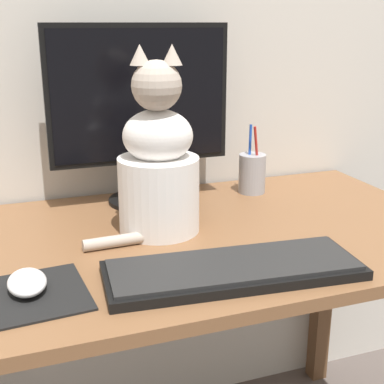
{
  "coord_description": "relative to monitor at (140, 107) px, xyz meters",
  "views": [
    {
      "loc": [
        -0.36,
        -1.01,
        1.14
      ],
      "look_at": [
        -0.03,
        -0.08,
        0.83
      ],
      "focal_mm": 50.0,
      "sensor_mm": 36.0,
      "label": 1
    }
  ],
  "objects": [
    {
      "name": "desk",
      "position": [
        0.05,
        -0.24,
        -0.34
      ],
      "size": [
        1.17,
        0.67,
        0.71
      ],
      "color": "brown",
      "rests_on": "ground_plane"
    },
    {
      "name": "monitor",
      "position": [
        0.0,
        0.0,
        0.0
      ],
      "size": [
        0.44,
        0.17,
        0.43
      ],
      "color": "black",
      "rests_on": "desk"
    },
    {
      "name": "keyboard",
      "position": [
        0.05,
        -0.45,
        -0.23
      ],
      "size": [
        0.47,
        0.2,
        0.02
      ],
      "rotation": [
        0.0,
        0.0,
        -0.09
      ],
      "color": "black",
      "rests_on": "desk"
    },
    {
      "name": "mousepad_left",
      "position": [
        -0.31,
        -0.41,
        -0.24
      ],
      "size": [
        0.22,
        0.2,
        0.0
      ],
      "rotation": [
        0.0,
        0.0,
        0.08
      ],
      "color": "black",
      "rests_on": "desk"
    },
    {
      "name": "computer_mouse_left",
      "position": [
        -0.3,
        -0.4,
        -0.22
      ],
      "size": [
        0.06,
        0.1,
        0.03
      ],
      "color": "white",
      "rests_on": "mousepad_left"
    },
    {
      "name": "cat",
      "position": [
        -0.02,
        -0.2,
        -0.09
      ],
      "size": [
        0.28,
        0.22,
        0.39
      ],
      "rotation": [
        0.0,
        0.0,
        -0.31
      ],
      "color": "white",
      "rests_on": "desk"
    },
    {
      "name": "pen_cup",
      "position": [
        0.29,
        -0.02,
        -0.19
      ],
      "size": [
        0.07,
        0.07,
        0.18
      ],
      "color": "#99999E",
      "rests_on": "desk"
    }
  ]
}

